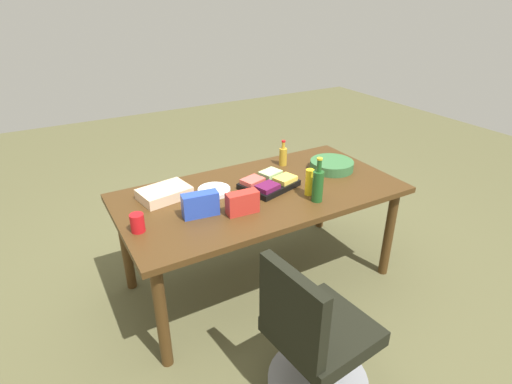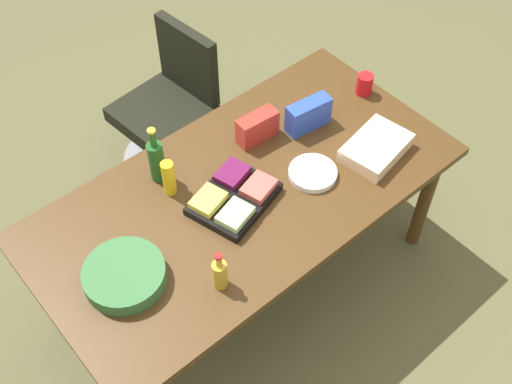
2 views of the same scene
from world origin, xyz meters
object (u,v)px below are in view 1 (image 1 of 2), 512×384
at_px(salad_bowl, 332,165).
at_px(chip_bag_blue, 200,205).
at_px(office_chair, 314,345).
at_px(sheet_cake, 164,193).
at_px(conference_table, 261,201).
at_px(wine_bottle, 318,185).
at_px(fruit_platter, 269,183).
at_px(paper_plate_stack, 214,191).
at_px(chip_bag_red, 242,203).
at_px(red_solo_cup, 137,223).
at_px(dressing_bottle, 283,156).
at_px(mustard_bottle, 309,182).

distance_m(salad_bowl, chip_bag_blue, 1.16).
distance_m(office_chair, sheet_cake, 1.33).
bearing_deg(chip_bag_blue, conference_table, -167.42).
bearing_deg(wine_bottle, chip_bag_blue, -15.11).
xyz_separation_m(fruit_platter, sheet_cake, (0.68, -0.20, 0.00)).
relative_size(paper_plate_stack, salad_bowl, 0.67).
xyz_separation_m(chip_bag_blue, chip_bag_red, (-0.24, 0.10, -0.01)).
bearing_deg(sheet_cake, paper_plate_stack, 164.11).
bearing_deg(sheet_cake, fruit_platter, 163.46).
bearing_deg(paper_plate_stack, wine_bottle, 140.35).
bearing_deg(salad_bowl, office_chair, 48.62).
bearing_deg(office_chair, conference_table, -104.03).
distance_m(red_solo_cup, chip_bag_blue, 0.38).
bearing_deg(office_chair, salad_bowl, -131.38).
height_order(red_solo_cup, wine_bottle, wine_bottle).
relative_size(conference_table, wine_bottle, 6.43).
height_order(paper_plate_stack, fruit_platter, fruit_platter).
relative_size(office_chair, salad_bowl, 2.66).
xyz_separation_m(fruit_platter, salad_bowl, (-0.58, -0.03, 0.00)).
height_order(fruit_platter, salad_bowl, fruit_platter).
xyz_separation_m(wine_bottle, chip_bag_blue, (0.73, -0.20, -0.04)).
bearing_deg(conference_table, chip_bag_red, 39.23).
bearing_deg(office_chair, sheet_cake, -73.06).
xyz_separation_m(conference_table, dressing_bottle, (-0.38, -0.31, 0.16)).
relative_size(office_chair, wine_bottle, 2.90).
bearing_deg(conference_table, salad_bowl, -175.62).
bearing_deg(red_solo_cup, paper_plate_stack, -158.06).
xyz_separation_m(salad_bowl, sheet_cake, (1.26, -0.17, -0.00)).
relative_size(conference_table, paper_plate_stack, 8.79).
bearing_deg(dressing_bottle, mustard_bottle, 75.96).
bearing_deg(wine_bottle, chip_bag_red, -11.39).
xyz_separation_m(office_chair, salad_bowl, (-0.90, -1.02, 0.46)).
height_order(conference_table, mustard_bottle, mustard_bottle).
relative_size(conference_table, sheet_cake, 6.05).
bearing_deg(salad_bowl, chip_bag_blue, 7.92).
bearing_deg(chip_bag_red, paper_plate_stack, -83.94).
xyz_separation_m(red_solo_cup, salad_bowl, (-1.53, -0.15, -0.02)).
bearing_deg(dressing_bottle, paper_plate_stack, 14.61).
distance_m(chip_bag_blue, dressing_bottle, 0.97).
height_order(wine_bottle, chip_bag_blue, wine_bottle).
xyz_separation_m(conference_table, salad_bowl, (-0.66, -0.05, 0.11)).
relative_size(fruit_platter, chip_bag_blue, 1.92).
bearing_deg(red_solo_cup, chip_bag_red, 170.18).
bearing_deg(office_chair, fruit_platter, -107.88).
bearing_deg(paper_plate_stack, sheet_cake, -15.89).
xyz_separation_m(red_solo_cup, chip_bag_red, (-0.62, 0.11, 0.01)).
bearing_deg(office_chair, chip_bag_blue, -74.01).
relative_size(chip_bag_blue, mustard_bottle, 1.21).
xyz_separation_m(chip_bag_red, sheet_cake, (0.35, -0.43, -0.03)).
height_order(chip_bag_blue, chip_bag_red, chip_bag_blue).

